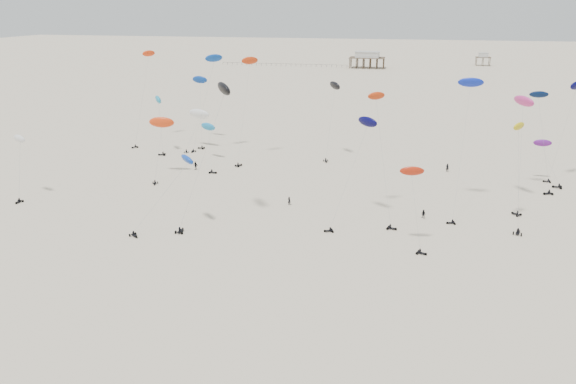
% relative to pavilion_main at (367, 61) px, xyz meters
% --- Properties ---
extents(ground_plane, '(900.00, 900.00, 0.00)m').
position_rel_pavilion_main_xyz_m(ground_plane, '(10.00, -150.00, -4.22)').
color(ground_plane, beige).
extents(pavilion_main, '(21.00, 13.00, 9.80)m').
position_rel_pavilion_main_xyz_m(pavilion_main, '(0.00, 0.00, 0.00)').
color(pavilion_main, brown).
rests_on(pavilion_main, ground).
extents(pavilion_small, '(9.00, 7.00, 8.00)m').
position_rel_pavilion_main_xyz_m(pavilion_small, '(70.00, 30.00, -0.74)').
color(pavilion_small, brown).
rests_on(pavilion_small, ground).
extents(pier_fence, '(80.20, 0.20, 1.50)m').
position_rel_pavilion_main_xyz_m(pier_fence, '(-52.00, -0.00, -3.45)').
color(pier_fence, black).
rests_on(pier_fence, ground).
extents(rig_0, '(7.85, 8.86, 25.00)m').
position_rel_pavilion_main_xyz_m(rig_0, '(-21.96, -210.09, 16.86)').
color(rig_0, black).
rests_on(rig_0, ground).
extents(rig_1, '(3.32, 9.93, 17.89)m').
position_rel_pavilion_main_xyz_m(rig_1, '(47.87, -251.49, 4.58)').
color(rig_1, black).
rests_on(rig_1, ground).
extents(rig_2, '(6.62, 6.34, 20.57)m').
position_rel_pavilion_main_xyz_m(rig_2, '(55.31, -228.65, 8.97)').
color(rig_2, black).
rests_on(rig_2, ground).
extents(rig_3, '(3.82, 17.88, 26.83)m').
position_rel_pavilion_main_xyz_m(rig_3, '(-44.14, -203.15, 13.65)').
color(rig_3, black).
rests_on(rig_3, ground).
extents(rig_4, '(10.14, 11.33, 14.73)m').
position_rel_pavilion_main_xyz_m(rig_4, '(-9.25, -264.02, 4.91)').
color(rig_4, black).
rests_on(rig_4, ground).
extents(rig_5, '(4.25, 14.06, 25.48)m').
position_rel_pavilion_main_xyz_m(rig_5, '(-10.33, -217.05, 14.18)').
color(rig_5, black).
rests_on(rig_5, ground).
extents(rig_6, '(4.53, 10.86, 19.13)m').
position_rel_pavilion_main_xyz_m(rig_6, '(10.04, -210.82, 11.06)').
color(rig_6, black).
rests_on(rig_6, ground).
extents(rig_7, '(5.27, 5.83, 13.20)m').
position_rel_pavilion_main_xyz_m(rig_7, '(30.57, -263.81, 5.30)').
color(rig_7, black).
rests_on(rig_7, ground).
extents(rig_8, '(4.69, 14.27, 21.51)m').
position_rel_pavilion_main_xyz_m(rig_8, '(49.91, -236.58, 12.81)').
color(rig_8, black).
rests_on(rig_8, ground).
extents(rig_9, '(8.12, 13.12, 19.59)m').
position_rel_pavilion_main_xyz_m(rig_9, '(21.10, -252.42, 10.41)').
color(rig_9, black).
rests_on(rig_9, ground).
extents(rig_10, '(5.37, 15.34, 25.72)m').
position_rel_pavilion_main_xyz_m(rig_10, '(39.37, -240.85, 16.05)').
color(rig_10, black).
rests_on(rig_10, ground).
extents(rig_11, '(7.17, 12.97, 23.14)m').
position_rel_pavilion_main_xyz_m(rig_11, '(24.36, -250.44, 10.13)').
color(rig_11, black).
rests_on(rig_11, ground).
extents(rig_12, '(7.00, 7.33, 21.69)m').
position_rel_pavilion_main_xyz_m(rig_12, '(62.59, -218.91, 13.37)').
color(rig_12, black).
rests_on(rig_12, ground).
extents(rig_13, '(5.20, 7.54, 14.81)m').
position_rel_pavilion_main_xyz_m(rig_13, '(-34.28, -216.56, 6.95)').
color(rig_13, black).
rests_on(rig_13, ground).
extents(rig_14, '(8.92, 15.14, 15.26)m').
position_rel_pavilion_main_xyz_m(rig_14, '(-18.94, -221.91, 2.49)').
color(rig_14, black).
rests_on(rig_14, ground).
extents(rig_15, '(7.24, 10.64, 11.56)m').
position_rel_pavilion_main_xyz_m(rig_15, '(-26.64, -208.82, 4.24)').
color(rig_15, black).
rests_on(rig_15, ground).
extents(rig_16, '(8.47, 14.26, 25.22)m').
position_rel_pavilion_main_xyz_m(rig_16, '(-3.28, -258.19, 15.58)').
color(rig_16, black).
rests_on(rig_16, ground).
extents(rig_17, '(8.04, 14.77, 20.29)m').
position_rel_pavilion_main_xyz_m(rig_17, '(-29.08, -200.64, 9.95)').
color(rig_17, black).
rests_on(rig_17, ground).
extents(rig_18, '(5.97, 7.89, 9.87)m').
position_rel_pavilion_main_xyz_m(rig_18, '(58.57, -222.52, 1.41)').
color(rig_18, black).
rests_on(rig_18, ground).
extents(rig_19, '(4.52, 7.56, 12.53)m').
position_rel_pavilion_main_xyz_m(rig_19, '(-46.00, -255.76, 4.63)').
color(rig_19, black).
rests_on(rig_19, ground).
extents(rig_20, '(5.98, 11.01, 14.22)m').
position_rel_pavilion_main_xyz_m(rig_20, '(-25.22, -234.96, 6.59)').
color(rig_20, black).
rests_on(rig_20, ground).
extents(spectator_0, '(0.85, 0.72, 1.99)m').
position_rel_pavilion_main_xyz_m(spectator_0, '(7.38, -249.33, -4.22)').
color(spectator_0, black).
rests_on(spectator_0, ground).
extents(spectator_1, '(1.10, 0.94, 1.94)m').
position_rel_pavilion_main_xyz_m(spectator_1, '(32.71, -250.99, -4.22)').
color(spectator_1, black).
rests_on(spectator_1, ground).
extents(spectator_2, '(1.49, 1.00, 2.31)m').
position_rel_pavilion_main_xyz_m(spectator_2, '(-19.41, -230.31, -4.22)').
color(spectator_2, black).
rests_on(spectator_2, ground).
extents(spectator_3, '(0.91, 0.70, 2.28)m').
position_rel_pavilion_main_xyz_m(spectator_3, '(38.20, -219.01, -4.22)').
color(spectator_3, black).
rests_on(spectator_3, ground).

